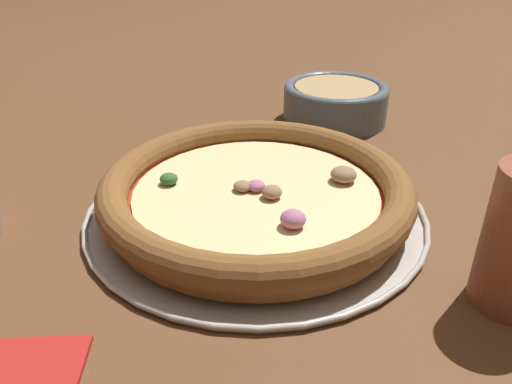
{
  "coord_description": "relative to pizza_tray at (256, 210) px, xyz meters",
  "views": [
    {
      "loc": [
        -0.01,
        -0.43,
        0.26
      ],
      "look_at": [
        0.0,
        0.0,
        0.03
      ],
      "focal_mm": 35.0,
      "sensor_mm": 36.0,
      "label": 1
    }
  ],
  "objects": [
    {
      "name": "ground_plane",
      "position": [
        0.0,
        0.0,
        -0.0
      ],
      "size": [
        3.0,
        3.0,
        0.0
      ],
      "primitive_type": "plane",
      "color": "brown"
    },
    {
      "name": "pizza_tray",
      "position": [
        0.0,
        0.0,
        0.0
      ],
      "size": [
        0.34,
        0.34,
        0.01
      ],
      "color": "#B7B2A8",
      "rests_on": "ground_plane"
    },
    {
      "name": "bowl_near",
      "position": [
        0.12,
        0.26,
        0.03
      ],
      "size": [
        0.15,
        0.15,
        0.06
      ],
      "color": "slate",
      "rests_on": "ground_plane"
    },
    {
      "name": "pizza",
      "position": [
        0.0,
        -0.0,
        0.02
      ],
      "size": [
        0.31,
        0.31,
        0.04
      ],
      "color": "#A86B33",
      "rests_on": "pizza_tray"
    }
  ]
}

